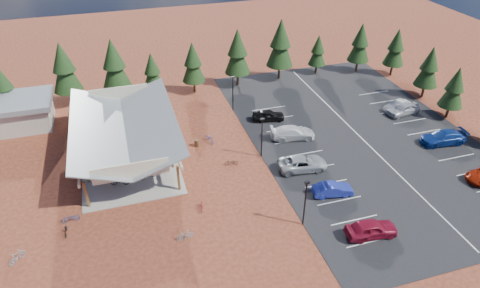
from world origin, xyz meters
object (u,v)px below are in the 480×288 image
(car_9, at_px, (398,106))
(car_4, at_px, (268,115))
(bike_pavilion, at_px, (124,127))
(car_8, at_px, (403,109))
(lamp_post_2, at_px, (233,91))
(bike_1, at_px, (109,164))
(outbuilding, at_px, (10,114))
(bike_13, at_px, (185,235))
(bike_8, at_px, (66,230))
(car_2, at_px, (303,163))
(car_7, at_px, (443,138))
(bike_3, at_px, (118,131))
(bike_7, at_px, (147,120))
(car_1, at_px, (333,189))
(bike_6, at_px, (141,147))
(lamp_post_0, at_px, (305,200))
(bike_10, at_px, (70,218))
(bike_2, at_px, (105,146))
(trash_bin_1, at_px, (197,143))
(bike_11, at_px, (202,206))
(lamp_post_1, at_px, (262,135))
(bike_14, at_px, (210,138))
(bike_9, at_px, (17,257))
(trash_bin_0, at_px, (179,156))
(car_3, at_px, (293,133))
(bike_16, at_px, (231,162))
(bike_0, at_px, (120,181))
(bike_4, at_px, (148,175))
(bike_5, at_px, (145,163))
(car_0, at_px, (371,229))

(car_9, bearing_deg, car_4, -108.51)
(bike_pavilion, xyz_separation_m, car_8, (37.19, -0.98, -2.96))
(lamp_post_2, distance_m, car_9, 23.23)
(lamp_post_2, xyz_separation_m, bike_1, (-17.31, -9.19, -2.38))
(outbuilding, distance_m, bike_13, 32.10)
(lamp_post_2, bearing_deg, car_9, -17.19)
(bike_8, relative_size, car_2, 0.29)
(lamp_post_2, xyz_separation_m, car_7, (22.38, -15.89, -2.11))
(bike_3, relative_size, bike_7, 0.93)
(bike_8, bearing_deg, car_1, -4.98)
(bike_6, distance_m, car_1, 23.13)
(lamp_post_0, relative_size, bike_10, 2.97)
(bike_2, relative_size, car_9, 0.41)
(trash_bin_1, bearing_deg, bike_11, -99.84)
(lamp_post_1, bearing_deg, bike_7, 135.87)
(bike_6, bearing_deg, bike_13, -163.35)
(lamp_post_2, bearing_deg, lamp_post_0, -90.00)
(bike_7, bearing_deg, bike_11, -154.43)
(bike_11, bearing_deg, bike_6, 122.46)
(bike_6, height_order, bike_7, bike_7)
(lamp_post_0, xyz_separation_m, car_9, (22.09, 17.17, -2.25))
(bike_6, distance_m, bike_14, 8.37)
(car_2, bearing_deg, bike_9, 107.06)
(outbuilding, relative_size, trash_bin_0, 12.22)
(car_3, relative_size, car_8, 1.16)
(bike_pavilion, xyz_separation_m, outbuilding, (-14.00, 11.00, -1.80))
(lamp_post_1, bearing_deg, bike_14, 135.65)
(bike_10, distance_m, car_7, 43.70)
(trash_bin_0, distance_m, bike_16, 6.28)
(bike_13, height_order, bike_16, bike_13)
(bike_2, distance_m, car_7, 41.46)
(bike_pavilion, height_order, car_4, bike_pavilion)
(lamp_post_1, distance_m, trash_bin_0, 10.01)
(outbuilding, bearing_deg, car_9, -11.97)
(bike_14, height_order, car_8, car_8)
(outbuilding, xyz_separation_m, bike_0, (12.63, -16.81, -1.43))
(car_8, bearing_deg, bike_3, -106.81)
(bike_9, bearing_deg, bike_4, -103.29)
(car_3, xyz_separation_m, car_4, (-1.32, 5.23, -0.08))
(lamp_post_2, bearing_deg, bike_11, -114.72)
(bike_5, bearing_deg, bike_16, -112.15)
(bike_5, distance_m, car_4, 18.21)
(bike_0, xyz_separation_m, bike_9, (-9.20, -8.18, -0.07))
(car_0, height_order, car_4, car_0)
(bike_7, relative_size, bike_13, 1.06)
(bike_10, bearing_deg, bike_4, 114.58)
(trash_bin_1, height_order, car_0, car_0)
(lamp_post_1, relative_size, car_1, 1.22)
(bike_9, height_order, bike_16, bike_9)
(bike_pavilion, relative_size, car_7, 3.41)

